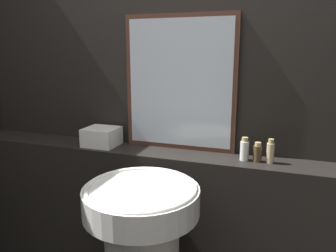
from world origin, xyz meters
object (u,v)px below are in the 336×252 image
at_px(mirror, 180,84).
at_px(shampoo_bottle, 244,150).
at_px(towel_stack, 102,137).
at_px(conditioner_bottle, 257,153).
at_px(lotion_bottle, 270,152).

bearing_deg(mirror, shampoo_bottle, -14.20).
bearing_deg(towel_stack, conditioner_bottle, 0.00).
distance_m(mirror, towel_stack, 0.57).
bearing_deg(lotion_bottle, mirror, 169.27).
relative_size(towel_stack, shampoo_bottle, 1.58).
height_order(towel_stack, conditioner_bottle, towel_stack).
relative_size(mirror, conditioner_bottle, 7.39).
bearing_deg(shampoo_bottle, conditioner_bottle, 0.00).
relative_size(towel_stack, conditioner_bottle, 1.90).
bearing_deg(towel_stack, shampoo_bottle, -0.00).
bearing_deg(conditioner_bottle, lotion_bottle, -0.00).
distance_m(mirror, shampoo_bottle, 0.51).
bearing_deg(towel_stack, mirror, 11.97).
bearing_deg(mirror, lotion_bottle, -10.73).
relative_size(towel_stack, lotion_bottle, 1.55).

